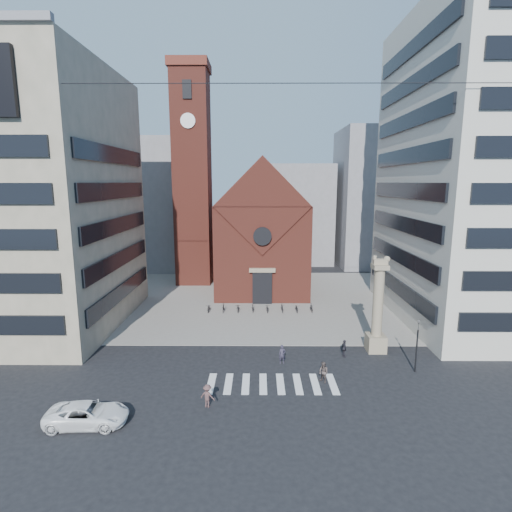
{
  "coord_description": "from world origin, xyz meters",
  "views": [
    {
      "loc": [
        -0.45,
        -30.59,
        14.84
      ],
      "look_at": [
        -0.71,
        8.0,
        7.69
      ],
      "focal_mm": 28.0,
      "sensor_mm": 36.0,
      "label": 1
    }
  ],
  "objects_px": {
    "pedestrian_0": "(282,354)",
    "scooter_0": "(209,308)",
    "pedestrian_2": "(344,349)",
    "white_car": "(87,414)",
    "traffic_light": "(417,345)",
    "pedestrian_1": "(324,372)",
    "lion_column": "(377,314)"
  },
  "relations": [
    {
      "from": "pedestrian_1",
      "to": "scooter_0",
      "type": "height_order",
      "value": "pedestrian_1"
    },
    {
      "from": "white_car",
      "to": "pedestrian_0",
      "type": "bearing_deg",
      "value": -58.23
    },
    {
      "from": "pedestrian_2",
      "to": "white_car",
      "type": "bearing_deg",
      "value": 109.01
    },
    {
      "from": "pedestrian_0",
      "to": "lion_column",
      "type": "bearing_deg",
      "value": 6.93
    },
    {
      "from": "pedestrian_2",
      "to": "scooter_0",
      "type": "relative_size",
      "value": 0.92
    },
    {
      "from": "white_car",
      "to": "pedestrian_1",
      "type": "relative_size",
      "value": 3.06
    },
    {
      "from": "traffic_light",
      "to": "pedestrian_1",
      "type": "height_order",
      "value": "traffic_light"
    },
    {
      "from": "pedestrian_0",
      "to": "scooter_0",
      "type": "distance_m",
      "value": 15.44
    },
    {
      "from": "lion_column",
      "to": "white_car",
      "type": "relative_size",
      "value": 1.75
    },
    {
      "from": "lion_column",
      "to": "pedestrian_0",
      "type": "relative_size",
      "value": 5.48
    },
    {
      "from": "pedestrian_1",
      "to": "pedestrian_2",
      "type": "xyz_separation_m",
      "value": [
        2.5,
        4.47,
        -0.04
      ]
    },
    {
      "from": "traffic_light",
      "to": "lion_column",
      "type": "bearing_deg",
      "value": 116.46
    },
    {
      "from": "pedestrian_2",
      "to": "scooter_0",
      "type": "distance_m",
      "value": 17.87
    },
    {
      "from": "pedestrian_2",
      "to": "pedestrian_1",
      "type": "bearing_deg",
      "value": 141.03
    },
    {
      "from": "scooter_0",
      "to": "lion_column",
      "type": "bearing_deg",
      "value": -35.06
    },
    {
      "from": "white_car",
      "to": "pedestrian_2",
      "type": "relative_size",
      "value": 3.23
    },
    {
      "from": "traffic_light",
      "to": "scooter_0",
      "type": "bearing_deg",
      "value": 140.94
    },
    {
      "from": "traffic_light",
      "to": "pedestrian_1",
      "type": "bearing_deg",
      "value": -166.98
    },
    {
      "from": "pedestrian_0",
      "to": "traffic_light",
      "type": "bearing_deg",
      "value": -17.65
    },
    {
      "from": "traffic_light",
      "to": "white_car",
      "type": "relative_size",
      "value": 0.87
    },
    {
      "from": "white_car",
      "to": "pedestrian_0",
      "type": "relative_size",
      "value": 3.12
    },
    {
      "from": "lion_column",
      "to": "pedestrian_1",
      "type": "xyz_separation_m",
      "value": [
        -5.58,
        -5.75,
        -2.65
      ]
    },
    {
      "from": "traffic_light",
      "to": "scooter_0",
      "type": "relative_size",
      "value": 2.59
    },
    {
      "from": "pedestrian_2",
      "to": "scooter_0",
      "type": "bearing_deg",
      "value": 37.68
    },
    {
      "from": "white_car",
      "to": "scooter_0",
      "type": "height_order",
      "value": "white_car"
    },
    {
      "from": "lion_column",
      "to": "pedestrian_0",
      "type": "distance_m",
      "value": 9.26
    },
    {
      "from": "traffic_light",
      "to": "pedestrian_2",
      "type": "relative_size",
      "value": 2.81
    },
    {
      "from": "traffic_light",
      "to": "scooter_0",
      "type": "distance_m",
      "value": 23.56
    },
    {
      "from": "lion_column",
      "to": "pedestrian_0",
      "type": "xyz_separation_m",
      "value": [
        -8.49,
        -2.55,
        -2.67
      ]
    },
    {
      "from": "white_car",
      "to": "traffic_light",
      "type": "bearing_deg",
      "value": -75.38
    },
    {
      "from": "pedestrian_1",
      "to": "pedestrian_2",
      "type": "bearing_deg",
      "value": 112.62
    },
    {
      "from": "pedestrian_2",
      "to": "scooter_0",
      "type": "height_order",
      "value": "pedestrian_2"
    }
  ]
}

